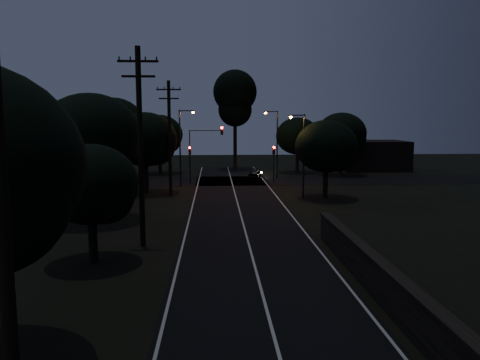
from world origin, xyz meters
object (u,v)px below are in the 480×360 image
signal_right (274,158)px  car (255,174)px  utility_pole_mid (140,144)px  streetlight_a (182,142)px  streetlight_b (276,139)px  tall_pine (235,98)px  signal_mast (205,144)px  signal_left (190,158)px  utility_pole_far (170,136)px  streetlight_c (302,150)px

signal_right → car: 4.93m
utility_pole_mid → streetlight_a: size_ratio=1.38×
streetlight_b → tall_pine: bearing=111.4°
utility_pole_mid → signal_mast: size_ratio=1.76×
signal_left → signal_mast: signal_mast is taller
utility_pole_far → signal_right: utility_pole_far is taller
signal_right → streetlight_c: bearing=-83.0°
signal_left → streetlight_c: bearing=-43.8°
signal_left → streetlight_a: bearing=-109.6°
signal_right → streetlight_a: (-9.91, -1.99, 1.80)m
car → utility_pole_mid: bearing=85.6°
streetlight_a → signal_mast: bearing=39.8°
signal_left → signal_right: same height
tall_pine → streetlight_a: bearing=-110.4°
utility_pole_mid → car: size_ratio=3.32×
streetlight_a → car: (8.14, 5.99, -4.07)m
streetlight_a → streetlight_c: bearing=-35.7°
car → signal_right: bearing=126.3°
streetlight_c → car: size_ratio=2.26×
utility_pole_far → signal_left: utility_pole_far is taller
utility_pole_mid → streetlight_c: (11.83, 15.00, -1.39)m
signal_right → signal_left: bearing=180.0°
utility_pole_mid → streetlight_a: 23.04m
streetlight_a → streetlight_c: (11.14, -8.00, -0.29)m
signal_right → streetlight_c: 10.18m
utility_pole_far → tall_pine: tall_pine is taller
utility_pole_mid → tall_pine: bearing=80.1°
utility_pole_mid → streetlight_b: utility_pole_mid is taller
signal_mast → streetlight_b: bearing=26.0°
signal_left → signal_mast: bearing=0.1°
utility_pole_far → signal_right: 13.53m
tall_pine → signal_mast: bearing=-104.6°
tall_pine → signal_right: size_ratio=3.37×
signal_left → streetlight_c: 14.52m
utility_pole_mid → signal_left: (1.40, 24.99, -2.90)m
signal_left → car: size_ratio=1.24×
signal_mast → streetlight_c: size_ratio=0.83×
signal_right → utility_pole_far: bearing=-143.0°
signal_left → signal_mast: (1.69, 0.00, 1.50)m
tall_pine → streetlight_a: (-6.31, -17.00, -5.32)m
utility_pole_far → car: utility_pole_far is taller
signal_right → car: size_ratio=1.24×
tall_pine → car: bearing=-80.5°
utility_pole_far → streetlight_c: 12.05m
tall_pine → streetlight_c: size_ratio=1.84×
signal_left → signal_right: (9.20, 0.00, 0.00)m
streetlight_b → streetlight_c: 14.01m
tall_pine → streetlight_a: tall_pine is taller
streetlight_b → utility_pole_far: bearing=-133.3°
signal_left → signal_mast: size_ratio=0.66×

